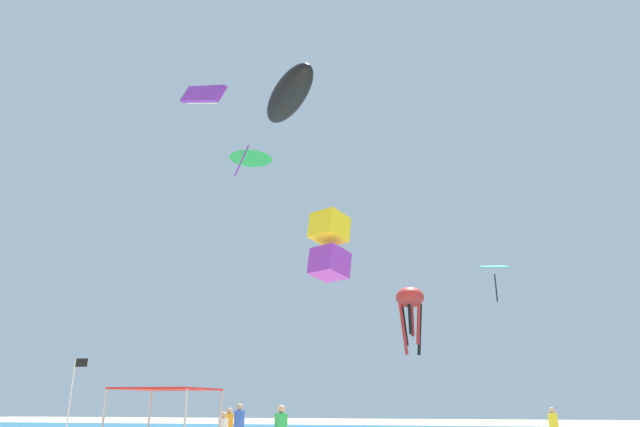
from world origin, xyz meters
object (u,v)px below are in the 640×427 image
(canopy_tent, at_px, (168,392))
(person_near_tent, at_px, (239,423))
(kite_octopus_red, at_px, (410,301))
(kite_parafoil_purple, at_px, (203,95))
(kite_box_yellow, at_px, (329,245))
(kite_diamond_teal, at_px, (494,269))
(banner_flag, at_px, (72,395))
(person_rightmost, at_px, (554,424))
(kite_inflatable_black, at_px, (289,95))
(kite_delta_green, at_px, (251,155))
(person_far_shore, at_px, (229,423))

(canopy_tent, bearing_deg, person_near_tent, 87.67)
(person_near_tent, height_order, kite_octopus_red, kite_octopus_red)
(kite_parafoil_purple, xyz_separation_m, kite_octopus_red, (14.21, 9.92, -14.35))
(kite_box_yellow, bearing_deg, kite_diamond_teal, 98.93)
(person_near_tent, xyz_separation_m, banner_flag, (-6.82, -1.88, 1.13))
(person_rightmost, xyz_separation_m, kite_inflatable_black, (-13.97, 3.89, 21.26))
(kite_diamond_teal, height_order, kite_box_yellow, kite_diamond_teal)
(person_near_tent, relative_size, kite_diamond_teal, 0.63)
(banner_flag, relative_size, kite_diamond_teal, 1.24)
(person_near_tent, relative_size, person_rightmost, 1.10)
(canopy_tent, relative_size, kite_parafoil_purple, 0.64)
(kite_box_yellow, distance_m, kite_delta_green, 27.86)
(banner_flag, relative_size, kite_inflatable_black, 0.49)
(person_near_tent, bearing_deg, kite_box_yellow, -158.44)
(person_far_shore, xyz_separation_m, kite_parafoil_purple, (-6.01, 7.15, 22.82))
(kite_diamond_teal, height_order, kite_octopus_red, kite_diamond_teal)
(person_rightmost, xyz_separation_m, banner_flag, (-20.33, -6.67, 1.23))
(canopy_tent, relative_size, person_far_shore, 1.71)
(person_rightmost, distance_m, kite_delta_green, 31.99)
(person_rightmost, xyz_separation_m, kite_box_yellow, (-8.97, -7.96, 6.83))
(canopy_tent, bearing_deg, kite_delta_green, 103.92)
(kite_inflatable_black, bearing_deg, kite_delta_green, 178.59)
(kite_diamond_teal, distance_m, kite_delta_green, 22.35)
(banner_flag, bearing_deg, kite_box_yellow, -6.45)
(canopy_tent, xyz_separation_m, person_far_shore, (-1.20, 9.09, -1.26))
(kite_inflatable_black, bearing_deg, canopy_tent, -32.75)
(canopy_tent, xyz_separation_m, kite_diamond_teal, (13.51, 25.68, 9.39))
(person_far_shore, bearing_deg, kite_box_yellow, -51.19)
(banner_flag, bearing_deg, person_rightmost, 18.18)
(person_far_shore, bearing_deg, canopy_tent, -89.22)
(person_near_tent, xyz_separation_m, kite_diamond_teal, (13.25, 19.30, 10.54))
(canopy_tent, xyz_separation_m, kite_box_yellow, (4.80, 3.21, 5.58))
(person_far_shore, xyz_separation_m, kite_delta_green, (-4.83, 15.26, 21.41))
(kite_inflatable_black, bearing_deg, kite_diamond_teal, 94.21)
(banner_flag, bearing_deg, canopy_tent, -34.41)
(canopy_tent, height_order, kite_parafoil_purple, kite_parafoil_purple)
(kite_inflatable_black, xyz_separation_m, kite_box_yellow, (5.00, -11.85, -14.43))
(kite_parafoil_purple, relative_size, kite_box_yellow, 1.69)
(person_near_tent, xyz_separation_m, person_rightmost, (13.51, 4.79, -0.10))
(canopy_tent, distance_m, kite_diamond_teal, 30.50)
(kite_octopus_red, bearing_deg, canopy_tent, 170.47)
(kite_parafoil_purple, bearing_deg, kite_box_yellow, -19.23)
(banner_flag, xyz_separation_m, kite_delta_green, (0.53, 19.86, 20.16))
(person_rightmost, relative_size, kite_diamond_teal, 0.57)
(person_near_tent, height_order, kite_diamond_teal, kite_diamond_teal)
(kite_parafoil_purple, relative_size, kite_delta_green, 1.07)
(person_far_shore, bearing_deg, person_near_tent, -68.49)
(kite_diamond_teal, bearing_deg, person_rightmost, 84.40)
(kite_diamond_teal, relative_size, kite_box_yellow, 1.11)
(kite_inflatable_black, distance_m, kite_diamond_teal, 20.34)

